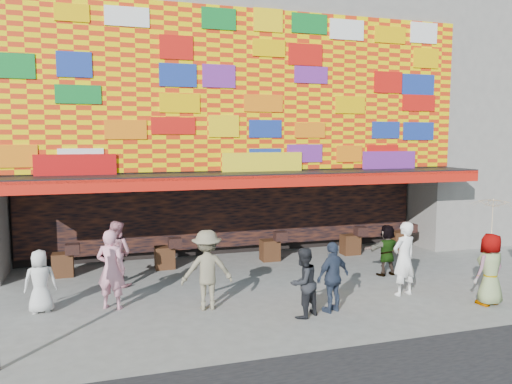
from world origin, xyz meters
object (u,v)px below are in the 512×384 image
ped_g (490,269)px  parasol (493,217)px  ped_h (404,259)px  ped_i (116,253)px  ped_e (333,277)px  ped_c (303,283)px  ped_a (40,281)px  ped_b (111,269)px  ped_d (207,270)px  ped_f (387,250)px

ped_g → parasol: parasol is taller
ped_h → ped_i: (-7.14, 3.10, -0.06)m
ped_e → ped_g: bearing=150.1°
ped_c → parasol: 4.95m
ped_a → ped_b: 1.63m
ped_d → ped_f: size_ratio=1.25×
ped_a → ped_g: ped_g is taller
ped_g → parasol: size_ratio=0.93×
ped_d → ped_h: bearing=179.0°
ped_d → ped_f: bearing=-162.8°
ped_a → ped_e: 6.89m
ped_a → ped_c: size_ratio=0.93×
ped_g → ped_h: (-1.59, 1.29, 0.08)m
ped_a → ped_c: 6.16m
ped_a → parasol: size_ratio=0.79×
ped_b → ped_g: 9.24m
ped_h → parasol: parasol is taller
ped_a → ped_b: ped_b is taller
ped_d → ped_e: (2.80, -1.08, -0.12)m
ped_a → ped_h: size_ratio=0.77×
ped_f → ped_a: bearing=-3.6°
ped_f → ped_b: bearing=-1.6°
ped_d → ped_i: ped_d is taller
ped_e → ped_g: ped_g is taller
ped_d → parasol: parasol is taller
ped_b → ped_i: bearing=-70.3°
ped_b → ped_h: 7.42m
parasol → ped_g: bearing=180.0°
ped_f → ped_i: 7.87m
ped_c → ped_f: bearing=-174.4°
ped_a → ped_g: size_ratio=0.84×
ped_f → ped_d: bearing=6.8°
ped_c → ped_h: ped_h is taller
ped_e → ped_i: 6.07m
ped_c → ped_h: size_ratio=0.83×
ped_a → ped_c: bearing=154.2°
ped_a → ped_i: bearing=-142.0°
ped_g → ped_a: bearing=-25.4°
ped_f → parasol: parasol is taller
ped_a → parasol: bearing=159.9°
ped_i → ped_f: bearing=-152.3°
parasol → ped_c: bearing=173.1°
ped_b → ped_f: ped_b is taller
ped_b → parasol: 9.32m
parasol → ped_e: bearing=169.9°
ped_c → ped_d: size_ratio=0.84×
ped_b → ped_f: (7.94, 0.62, -0.20)m
ped_f → ped_c: bearing=27.8°
ped_g → parasol: (0.00, 0.00, 1.29)m
ped_d → ped_e: ped_d is taller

